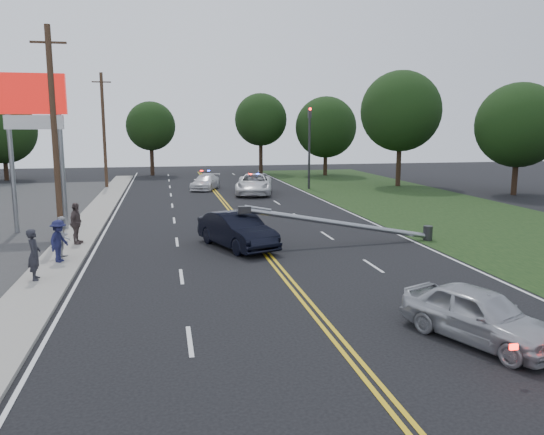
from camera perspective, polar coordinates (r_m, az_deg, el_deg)
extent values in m
plane|color=black|center=(16.35, 4.04, -9.45)|extent=(120.00, 120.00, 0.00)
cube|color=gray|center=(25.76, -20.71, -2.81)|extent=(1.80, 70.00, 0.12)
cube|color=black|center=(30.99, 23.50, -1.06)|extent=(12.00, 80.00, 0.01)
cube|color=gold|center=(25.78, -1.93, -2.28)|extent=(0.36, 80.00, 0.00)
cylinder|color=gray|center=(29.88, -26.19, 5.14)|extent=(0.24, 0.24, 7.00)
cylinder|color=gray|center=(29.37, -21.64, 5.39)|extent=(0.24, 0.24, 7.00)
cube|color=#B2100B|center=(29.59, -24.41, 12.03)|extent=(3.20, 0.35, 2.00)
cube|color=white|center=(29.54, -24.22, 9.33)|extent=(2.80, 0.30, 0.70)
cylinder|color=#2D2D30|center=(46.61, 4.03, 7.38)|extent=(0.20, 0.20, 7.00)
cube|color=#2D2D30|center=(46.59, 4.08, 11.19)|extent=(0.28, 0.28, 0.90)
sphere|color=#FF0C07|center=(46.44, 4.14, 11.57)|extent=(0.22, 0.22, 0.22)
cylinder|color=#2D2D30|center=(26.44, 16.41, -1.62)|extent=(0.44, 0.44, 0.70)
cylinder|color=gray|center=(24.57, 7.31, -0.64)|extent=(8.90, 0.24, 1.80)
cube|color=#2D2D30|center=(23.40, -2.98, 0.84)|extent=(0.55, 0.32, 0.30)
cylinder|color=#382619|center=(27.33, -22.35, 8.23)|extent=(0.28, 0.28, 10.00)
cube|color=#382619|center=(27.59, -22.93, 16.96)|extent=(1.60, 0.10, 0.10)
cylinder|color=#382619|center=(49.12, -17.63, 8.82)|extent=(0.28, 0.28, 10.00)
cube|color=#382619|center=(49.27, -17.88, 13.71)|extent=(1.60, 0.10, 0.10)
cylinder|color=black|center=(60.51, -26.73, 4.96)|extent=(0.44, 0.44, 2.90)
sphere|color=black|center=(60.38, -26.98, 8.31)|extent=(6.56, 6.56, 6.56)
cylinder|color=black|center=(61.31, -12.77, 5.93)|extent=(0.44, 0.44, 3.19)
sphere|color=black|center=(61.19, -12.91, 9.57)|extent=(5.41, 5.41, 5.41)
cylinder|color=black|center=(61.98, -1.21, 6.40)|extent=(0.44, 0.44, 3.61)
sphere|color=black|center=(61.88, -1.22, 10.48)|extent=(5.99, 5.99, 5.99)
cylinder|color=black|center=(60.30, 5.76, 6.02)|extent=(0.44, 0.44, 3.11)
sphere|color=black|center=(60.18, 5.82, 9.64)|extent=(6.79, 6.79, 6.79)
cylinder|color=black|center=(50.17, 13.46, 5.55)|extent=(0.44, 0.44, 3.94)
sphere|color=black|center=(50.07, 13.68, 11.06)|extent=(7.23, 7.23, 7.23)
cylinder|color=black|center=(46.58, 24.67, 4.18)|extent=(0.44, 0.44, 3.21)
sphere|color=black|center=(46.43, 25.01, 9.00)|extent=(6.62, 6.62, 6.62)
imported|color=black|center=(23.79, -3.78, -1.38)|extent=(3.32, 5.11, 1.59)
imported|color=#A7AAAF|center=(14.51, 21.41, -9.71)|extent=(3.13, 4.42, 1.40)
imported|color=silver|center=(42.90, -1.94, 3.62)|extent=(3.94, 6.39, 1.65)
imported|color=silver|center=(46.43, -7.18, 3.79)|extent=(3.21, 4.79, 1.29)
imported|color=#24242B|center=(20.10, -24.22, -3.64)|extent=(0.52, 0.71, 1.79)
imported|color=#B3B4B8|center=(23.03, -21.55, -1.97)|extent=(0.78, 0.93, 1.70)
imported|color=#1B1D45|center=(22.39, -21.94, -2.35)|extent=(0.95, 1.23, 1.68)
imported|color=#534543|center=(25.54, -20.33, -0.59)|extent=(0.70, 1.18, 1.89)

